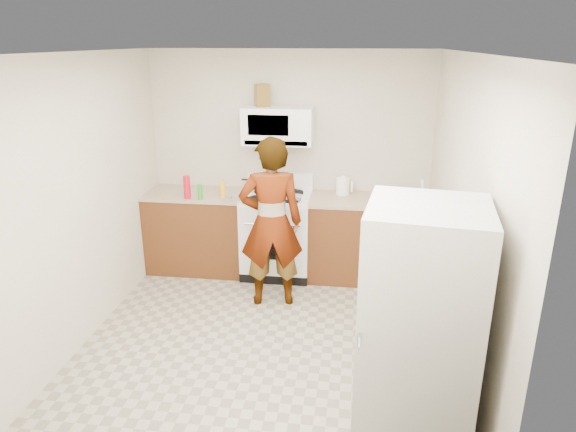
% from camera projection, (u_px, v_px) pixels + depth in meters
% --- Properties ---
extents(floor, '(3.60, 3.60, 0.00)m').
position_uv_depth(floor, '(264.00, 342.00, 4.64)').
color(floor, gray).
rests_on(floor, ground).
extents(back_wall, '(3.20, 0.02, 2.50)m').
position_uv_depth(back_wall, '(289.00, 162.00, 5.91)').
color(back_wall, beige).
rests_on(back_wall, floor).
extents(right_wall, '(0.02, 3.60, 2.50)m').
position_uv_depth(right_wall, '(460.00, 220.00, 4.04)').
color(right_wall, beige).
rests_on(right_wall, floor).
extents(cabinet_left, '(1.12, 0.62, 0.90)m').
position_uv_depth(cabinet_left, '(198.00, 232.00, 6.02)').
color(cabinet_left, '#552714').
rests_on(cabinet_left, floor).
extents(counter_left, '(1.14, 0.64, 0.03)m').
position_uv_depth(counter_left, '(196.00, 194.00, 5.87)').
color(counter_left, tan).
rests_on(counter_left, cabinet_left).
extents(cabinet_right, '(0.80, 0.62, 0.90)m').
position_uv_depth(cabinet_right, '(345.00, 239.00, 5.81)').
color(cabinet_right, '#552714').
rests_on(cabinet_right, floor).
extents(counter_right, '(0.82, 0.64, 0.03)m').
position_uv_depth(counter_right, '(347.00, 200.00, 5.65)').
color(counter_right, tan).
rests_on(counter_right, cabinet_right).
extents(gas_range, '(0.76, 0.65, 1.13)m').
position_uv_depth(gas_range, '(277.00, 233.00, 5.88)').
color(gas_range, white).
rests_on(gas_range, floor).
extents(microwave, '(0.76, 0.38, 0.40)m').
position_uv_depth(microwave, '(278.00, 125.00, 5.61)').
color(microwave, white).
rests_on(microwave, back_wall).
extents(person, '(0.70, 0.54, 1.74)m').
position_uv_depth(person, '(271.00, 223.00, 5.08)').
color(person, tan).
rests_on(person, floor).
extents(fridge, '(0.79, 0.79, 1.70)m').
position_uv_depth(fridge, '(418.00, 335.00, 3.19)').
color(fridge, silver).
rests_on(fridge, floor).
extents(kettle, '(0.16, 0.16, 0.18)m').
position_uv_depth(kettle, '(343.00, 186.00, 5.77)').
color(kettle, white).
rests_on(kettle, counter_right).
extents(jug, '(0.19, 0.19, 0.24)m').
position_uv_depth(jug, '(262.00, 95.00, 5.54)').
color(jug, brown).
rests_on(jug, microwave).
extents(saucepan, '(0.27, 0.27, 0.13)m').
position_uv_depth(saucepan, '(264.00, 184.00, 5.90)').
color(saucepan, silver).
rests_on(saucepan, gas_range).
extents(tray, '(0.25, 0.16, 0.05)m').
position_uv_depth(tray, '(289.00, 198.00, 5.60)').
color(tray, white).
rests_on(tray, gas_range).
extents(bottle_spray, '(0.10, 0.10, 0.26)m').
position_uv_depth(bottle_spray, '(187.00, 187.00, 5.60)').
color(bottle_spray, red).
rests_on(bottle_spray, counter_left).
extents(bottle_hot_sauce, '(0.07, 0.07, 0.18)m').
position_uv_depth(bottle_hot_sauce, '(223.00, 190.00, 5.64)').
color(bottle_hot_sauce, '#EFA61A').
rests_on(bottle_hot_sauce, counter_left).
extents(bottle_green_cap, '(0.06, 0.06, 0.17)m').
position_uv_depth(bottle_green_cap, '(200.00, 192.00, 5.57)').
color(bottle_green_cap, '#24961B').
rests_on(bottle_green_cap, counter_left).
extents(pot_lid, '(0.29, 0.29, 0.01)m').
position_uv_depth(pot_lid, '(231.00, 198.00, 5.62)').
color(pot_lid, white).
rests_on(pot_lid, counter_left).
extents(broom, '(0.27, 0.16, 1.33)m').
position_uv_depth(broom, '(428.00, 244.00, 5.08)').
color(broom, silver).
rests_on(broom, floor).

